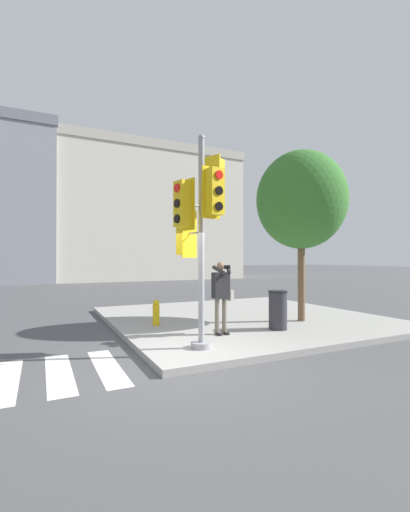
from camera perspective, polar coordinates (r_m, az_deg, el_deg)
ground_plane at (r=6.57m, az=-4.20°, el=-17.85°), size 160.00×160.00×0.00m
sidewalk_corner at (r=11.15m, az=6.13°, el=-10.23°), size 8.00×8.00×0.14m
traffic_signal_pole at (r=7.04m, az=-0.83°, el=6.64°), size 1.23×1.24×4.38m
person_photographer at (r=8.30m, az=2.77°, el=-5.85°), size 0.58×0.54×1.74m
street_tree at (r=10.57m, az=15.74°, el=8.93°), size 2.62×2.62×5.00m
fire_hydrant at (r=9.58m, az=-8.15°, el=-9.32°), size 0.19×0.25×0.70m
trash_bin at (r=9.12m, az=12.05°, el=-8.78°), size 0.49×0.49×0.99m
building_right at (r=34.86m, az=-9.49°, el=6.73°), size 17.41×8.46×12.61m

